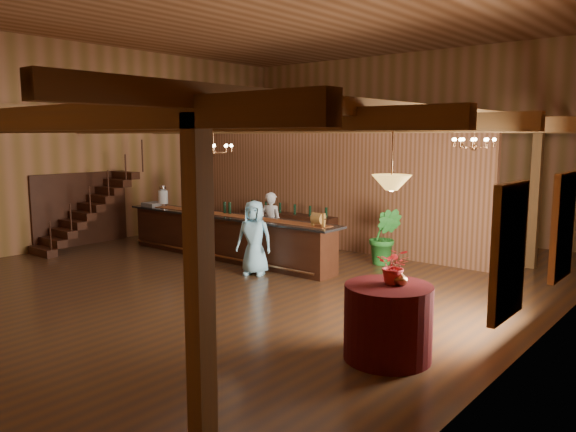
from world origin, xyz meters
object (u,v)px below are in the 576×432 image
Objects in this scene: pendant_lamp at (392,182)px; guest at (254,238)px; tasting_bar at (226,236)px; floor_plant at (385,236)px; bartender at (271,225)px; beverage_dispenser at (163,196)px; raffle_drum at (318,219)px; round_table at (388,322)px; staff_second at (198,212)px; chandelier_right at (474,142)px; backbar_shelf at (287,229)px; chandelier_left at (213,148)px.

pendant_lamp is 0.55× the size of guest.
tasting_bar is 4.87× the size of floor_plant.
pendant_lamp is 6.89m from bartender.
beverage_dispenser is 0.37× the size of guest.
tasting_bar is 1.80m from guest.
raffle_drum is 4.56m from round_table.
staff_second is 3.96m from guest.
chandelier_right is 0.49× the size of guest.
floor_plant is (5.33, 1.05, -0.24)m from staff_second.
staff_second reaches higher than floor_plant.
pendant_lamp is at bearing 0.00° from round_table.
guest reaches higher than tasting_bar.
tasting_bar is at bearing -150.18° from floor_plant.
staff_second is (-1.94, -1.55, 0.48)m from backbar_shelf.
chandelier_right is 7.93m from staff_second.
chandelier_right is (8.17, 1.03, 1.50)m from beverage_dispenser.
raffle_drum is (5.32, -0.09, -0.11)m from beverage_dispenser.
chandelier_right is 0.59× the size of floor_plant.
staff_second reaches higher than beverage_dispenser.
chandelier_right reaches higher than raffle_drum.
staff_second is 1.35× the size of floor_plant.
staff_second reaches higher than bartender.
floor_plant is (3.39, -0.50, 0.24)m from backbar_shelf.
chandelier_right is (2.85, 1.12, 1.61)m from raffle_drum.
tasting_bar is at bearing 41.70° from bartender.
floor_plant is at bearing 120.36° from round_table.
backbar_shelf is at bearing 139.59° from raffle_drum.
bartender is (-4.95, -0.23, -2.06)m from chandelier_right.
staff_second is at bearing -143.68° from backbar_shelf.
pendant_lamp reaches higher than raffle_drum.
beverage_dispenser is 1.76× the size of raffle_drum.
staff_second is at bearing 156.32° from tasting_bar.
beverage_dispenser is at bearing 6.77° from bartender.
tasting_bar is 10.92× the size of beverage_dispenser.
guest is 3.15m from floor_plant.
pendant_lamp is (8.70, -3.05, 1.02)m from beverage_dispenser.
raffle_drum is (2.85, -0.04, 0.71)m from tasting_bar.
beverage_dispenser reaches higher than tasting_bar.
chandelier_right reaches higher than bartender.
pendant_lamp reaches higher than tasting_bar.
beverage_dispenser is 3.53m from backbar_shelf.
guest is (-4.06, -1.80, -2.06)m from chandelier_right.
round_table is (6.23, -3.01, -0.04)m from tasting_bar.
chandelier_right reaches higher than beverage_dispenser.
tasting_bar is at bearing -169.26° from chandelier_right.
tasting_bar is at bearing 179.16° from raffle_drum.
bartender is at bearing 170.28° from staff_second.
chandelier_left and pendant_lamp have the same top height.
guest is at bearing 38.39° from chandelier_left.
beverage_dispenser is 0.51× the size of round_table.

